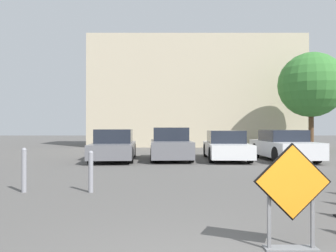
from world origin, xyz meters
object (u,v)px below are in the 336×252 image
at_px(parked_car_nearest, 112,146).
at_px(parked_car_second, 169,145).
at_px(bollard_nearest, 89,170).
at_px(road_closed_sign, 290,192).
at_px(parked_car_third, 224,146).
at_px(parked_car_fourth, 282,146).
at_px(bollard_second, 22,169).

xyz_separation_m(parked_car_nearest, parked_car_second, (2.62, 0.19, 0.03)).
bearing_deg(parked_car_second, bollard_nearest, 73.29).
distance_m(road_closed_sign, parked_car_second, 11.40).
distance_m(parked_car_second, parked_car_third, 2.62).
relative_size(parked_car_second, parked_car_third, 0.88).
bearing_deg(parked_car_second, parked_car_fourth, 174.82).
relative_size(parked_car_second, bollard_second, 3.98).
bearing_deg(bollard_nearest, road_closed_sign, -47.16).
distance_m(parked_car_third, bollard_second, 9.92).
bearing_deg(parked_car_third, parked_car_second, 4.12).
relative_size(parked_car_nearest, bollard_second, 4.44).
height_order(parked_car_second, bollard_second, parked_car_second).
height_order(parked_car_second, bollard_nearest, parked_car_second).
relative_size(road_closed_sign, parked_car_third, 0.28).
relative_size(road_closed_sign, parked_car_fourth, 0.29).
xyz_separation_m(parked_car_second, parked_car_fourth, (5.23, -0.22, -0.03)).
bearing_deg(parked_car_nearest, parked_car_second, -179.49).
xyz_separation_m(parked_car_nearest, parked_car_third, (5.23, 0.30, -0.03)).
distance_m(parked_car_second, parked_car_fourth, 5.23).
bearing_deg(road_closed_sign, parked_car_fourth, 71.04).
xyz_separation_m(parked_car_second, bollard_second, (-3.47, -7.72, -0.14)).
bearing_deg(road_closed_sign, parked_car_second, 97.13).
relative_size(road_closed_sign, parked_car_nearest, 0.29).
xyz_separation_m(parked_car_third, parked_car_fourth, (2.61, -0.32, 0.03)).
height_order(parked_car_nearest, parked_car_fourth, parked_car_nearest).
height_order(parked_car_nearest, bollard_nearest, parked_car_nearest).
relative_size(parked_car_nearest, parked_car_fourth, 1.01).
bearing_deg(parked_car_third, parked_car_fourth, 174.92).
bearing_deg(road_closed_sign, bollard_second, 143.69).
xyz_separation_m(parked_car_fourth, bollard_nearest, (-7.14, -7.51, -0.15)).
bearing_deg(parked_car_third, parked_car_nearest, 5.13).
relative_size(parked_car_nearest, parked_car_third, 0.98).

